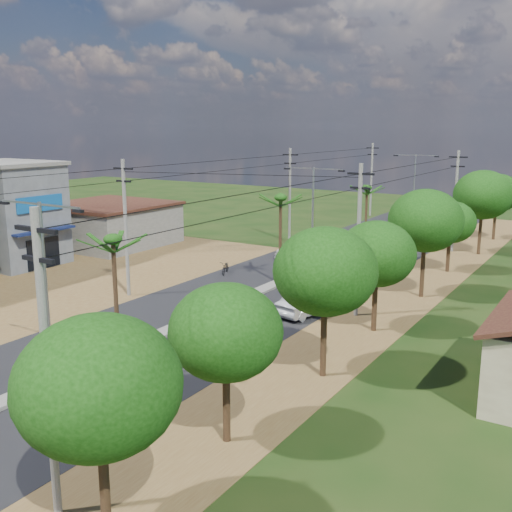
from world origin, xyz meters
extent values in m
plane|color=black|center=(0.00, 0.00, 0.00)|extent=(160.00, 160.00, 0.00)
cube|color=black|center=(0.00, 15.00, 0.02)|extent=(12.00, 110.00, 0.04)
cube|color=#605E56|center=(0.00, 18.00, 0.09)|extent=(1.00, 90.00, 0.18)
cube|color=brown|center=(-15.00, 8.00, 0.02)|extent=(18.00, 46.00, 0.04)
cube|color=brown|center=(8.50, 15.00, 0.01)|extent=(5.00, 90.00, 0.03)
cube|color=#4D5054|center=(-22.00, 14.00, 4.00)|extent=(8.00, 6.00, 8.00)
cube|color=#605E56|center=(-22.00, 14.00, 8.15)|extent=(8.40, 6.40, 0.30)
cube|color=#101A43|center=(-17.60, 14.00, 3.10)|extent=(0.80, 5.40, 0.15)
cube|color=black|center=(-17.95, 14.00, 1.30)|extent=(0.10, 3.00, 2.40)
cube|color=#0E4D90|center=(-17.92, 14.00, 5.20)|extent=(0.12, 4.20, 1.20)
cube|color=#605E56|center=(-21.00, 24.00, 1.80)|extent=(10.00, 10.00, 3.60)
cube|color=black|center=(-21.00, 24.00, 3.80)|extent=(10.40, 10.40, 0.30)
cylinder|color=black|center=(9.50, -6.00, 2.10)|extent=(0.28, 0.28, 4.20)
ellipsoid|color=#0D3208|center=(9.50, -6.00, 4.50)|extent=(4.40, 4.40, 3.74)
cylinder|color=black|center=(9.30, 0.00, 1.92)|extent=(0.28, 0.28, 3.85)
ellipsoid|color=#0D3208|center=(9.30, 0.00, 4.12)|extent=(4.00, 4.00, 3.40)
cylinder|color=black|center=(9.70, 7.00, 2.27)|extent=(0.28, 0.28, 4.55)
ellipsoid|color=#0D3208|center=(9.70, 7.00, 4.88)|extent=(4.60, 4.60, 3.91)
cylinder|color=black|center=(9.40, 14.00, 2.03)|extent=(0.28, 0.28, 4.06)
ellipsoid|color=#0D3208|center=(9.40, 14.00, 4.35)|extent=(4.20, 4.20, 3.57)
cylinder|color=black|center=(9.60, 22.00, 2.38)|extent=(0.28, 0.28, 4.76)
ellipsoid|color=#0D3208|center=(9.60, 22.00, 5.10)|extent=(4.80, 4.80, 4.08)
cylinder|color=black|center=(9.20, 30.00, 1.82)|extent=(0.28, 0.28, 3.64)
ellipsoid|color=#0D3208|center=(9.20, 30.00, 3.90)|extent=(3.80, 3.80, 3.23)
cylinder|color=black|center=(9.80, 38.00, 2.45)|extent=(0.28, 0.28, 4.90)
ellipsoid|color=#0D3208|center=(9.80, 38.00, 5.25)|extent=(5.00, 5.00, 4.25)
cylinder|color=black|center=(9.50, 46.00, 2.17)|extent=(0.28, 0.28, 4.34)
ellipsoid|color=#0D3208|center=(9.50, 46.00, 4.65)|extent=(4.40, 4.40, 3.74)
cylinder|color=black|center=(0.00, 4.00, 2.90)|extent=(0.22, 0.22, 5.80)
cylinder|color=black|center=(0.00, 20.00, 3.10)|extent=(0.22, 0.22, 6.20)
cylinder|color=black|center=(0.00, 36.00, 2.75)|extent=(0.22, 0.22, 5.50)
cylinder|color=gray|center=(0.00, 0.00, 4.00)|extent=(0.16, 0.16, 8.00)
cube|color=gray|center=(1.20, 0.00, 7.90)|extent=(2.40, 0.08, 0.08)
cube|color=gray|center=(-1.20, 0.00, 7.90)|extent=(2.40, 0.08, 0.08)
cube|color=black|center=(2.30, 0.00, 7.80)|extent=(0.50, 0.18, 0.12)
cube|color=black|center=(-2.30, 0.00, 7.80)|extent=(0.50, 0.18, 0.12)
cylinder|color=gray|center=(0.00, 25.00, 4.00)|extent=(0.16, 0.16, 8.00)
cube|color=gray|center=(1.20, 25.00, 7.90)|extent=(2.40, 0.08, 0.08)
cube|color=gray|center=(-1.20, 25.00, 7.90)|extent=(2.40, 0.08, 0.08)
cube|color=black|center=(2.30, 25.00, 7.80)|extent=(0.50, 0.18, 0.12)
cube|color=black|center=(-2.30, 25.00, 7.80)|extent=(0.50, 0.18, 0.12)
cylinder|color=gray|center=(0.00, 50.00, 4.00)|extent=(0.16, 0.16, 8.00)
cube|color=gray|center=(1.20, 50.00, 7.90)|extent=(2.40, 0.08, 0.08)
cube|color=gray|center=(-1.20, 50.00, 7.90)|extent=(2.40, 0.08, 0.08)
cube|color=black|center=(2.30, 50.00, 7.80)|extent=(0.50, 0.18, 0.12)
cube|color=black|center=(-2.30, 50.00, 7.80)|extent=(0.50, 0.18, 0.12)
cylinder|color=#605E56|center=(-7.00, 12.00, 4.50)|extent=(0.24, 0.24, 9.00)
cube|color=black|center=(-7.00, 12.00, 8.40)|extent=(1.60, 0.12, 0.12)
cube|color=black|center=(-7.00, 12.00, 7.60)|extent=(1.20, 0.12, 0.12)
cylinder|color=#605E56|center=(-7.00, 34.00, 4.50)|extent=(0.24, 0.24, 9.00)
cube|color=black|center=(-7.00, 34.00, 8.40)|extent=(1.60, 0.12, 0.12)
cube|color=black|center=(-7.00, 34.00, 7.60)|extent=(1.20, 0.12, 0.12)
cylinder|color=#605E56|center=(-7.00, 55.00, 4.50)|extent=(0.24, 0.24, 9.00)
cube|color=black|center=(-7.00, 55.00, 8.40)|extent=(1.60, 0.12, 0.12)
cube|color=black|center=(-7.00, 55.00, 7.60)|extent=(1.20, 0.12, 0.12)
cylinder|color=#605E56|center=(7.50, -6.00, 4.50)|extent=(0.24, 0.24, 9.00)
cube|color=black|center=(7.50, -6.00, 8.40)|extent=(1.60, 0.12, 0.12)
cube|color=black|center=(7.50, -6.00, 7.60)|extent=(1.20, 0.12, 0.12)
cylinder|color=#605E56|center=(7.50, 16.00, 4.50)|extent=(0.24, 0.24, 9.00)
cube|color=black|center=(7.50, 16.00, 8.40)|extent=(1.60, 0.12, 0.12)
cube|color=black|center=(7.50, 16.00, 7.60)|extent=(1.20, 0.12, 0.12)
cylinder|color=#605E56|center=(7.50, 38.00, 4.50)|extent=(0.24, 0.24, 9.00)
cube|color=black|center=(7.50, 38.00, 8.40)|extent=(1.60, 0.12, 0.12)
cube|color=black|center=(7.50, 38.00, 7.60)|extent=(1.20, 0.12, 0.12)
imported|color=gray|center=(5.00, 14.57, 0.71)|extent=(2.31, 4.51, 1.42)
imported|color=beige|center=(-2.85, 28.50, 0.73)|extent=(3.42, 5.39, 1.46)
imported|color=black|center=(3.92, 0.69, 0.43)|extent=(0.95, 1.73, 0.86)
imported|color=black|center=(-4.91, 20.24, 0.49)|extent=(1.33, 1.98, 0.98)
imported|color=black|center=(-2.86, 32.34, 0.44)|extent=(0.97, 1.52, 0.89)
camera|label=1|loc=(20.57, -16.00, 11.05)|focal=42.00mm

